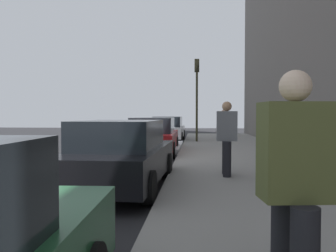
# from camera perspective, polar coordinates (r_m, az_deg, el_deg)

# --- Properties ---
(ground_plane) EXTENTS (56.00, 56.00, 0.00)m
(ground_plane) POSITION_cam_1_polar(r_m,az_deg,el_deg) (13.24, -2.66, -5.19)
(ground_plane) COLOR black
(sidewalk) EXTENTS (28.00, 4.60, 0.15)m
(sidewalk) POSITION_cam_1_polar(r_m,az_deg,el_deg) (13.22, 11.73, -4.92)
(sidewalk) COLOR gray
(sidewalk) RESTS_ON ground
(lane_stripe_centre) EXTENTS (28.00, 0.14, 0.01)m
(lane_stripe_centre) POSITION_cam_1_polar(r_m,az_deg,el_deg) (14.02, -15.79, -4.85)
(lane_stripe_centre) COLOR gold
(lane_stripe_centre) RESTS_ON ground
(snow_bank_curb) EXTENTS (4.65, 0.56, 0.22)m
(snow_bank_curb) POSITION_cam_1_polar(r_m,az_deg,el_deg) (16.23, 1.23, -3.48)
(snow_bank_curb) COLOR white
(snow_bank_curb) RESTS_ON ground
(parked_car_black) EXTENTS (4.49, 2.01, 1.51)m
(parked_car_black) POSITION_cam_1_polar(r_m,az_deg,el_deg) (7.65, -7.76, -4.73)
(parked_car_black) COLOR black
(parked_car_black) RESTS_ON ground
(parked_car_red) EXTENTS (4.71, 1.95, 1.51)m
(parked_car_red) POSITION_cam_1_polar(r_m,az_deg,el_deg) (14.11, -2.42, -1.66)
(parked_car_red) COLOR black
(parked_car_red) RESTS_ON ground
(parked_car_white) EXTENTS (4.42, 1.93, 1.51)m
(parked_car_white) POSITION_cam_1_polar(r_m,az_deg,el_deg) (20.82, 0.02, -0.50)
(parked_car_white) COLOR black
(parked_car_white) RESTS_ON ground
(pedestrian_olive_coat) EXTENTS (0.60, 0.52, 1.82)m
(pedestrian_olive_coat) POSITION_cam_1_polar(r_m,az_deg,el_deg) (2.76, 20.22, -9.10)
(pedestrian_olive_coat) COLOR black
(pedestrian_olive_coat) RESTS_ON sidewalk
(pedestrian_grey_coat) EXTENTS (0.60, 0.50, 1.81)m
(pedestrian_grey_coat) POSITION_cam_1_polar(r_m,az_deg,el_deg) (8.48, 9.73, -1.67)
(pedestrian_grey_coat) COLOR black
(pedestrian_grey_coat) RESTS_ON sidewalk
(pedestrian_brown_coat) EXTENTS (0.58, 0.53, 1.82)m
(pedestrian_brown_coat) POSITION_cam_1_polar(r_m,az_deg,el_deg) (23.50, 9.16, 0.64)
(pedestrian_brown_coat) COLOR black
(pedestrian_brown_coat) RESTS_ON sidewalk
(traffic_light_pole) EXTENTS (0.35, 0.26, 4.53)m
(traffic_light_pole) POSITION_cam_1_polar(r_m,az_deg,el_deg) (19.08, 4.81, 6.61)
(traffic_light_pole) COLOR #2D2D19
(traffic_light_pole) RESTS_ON sidewalk
(rolling_suitcase) EXTENTS (0.34, 0.22, 0.95)m
(rolling_suitcase) POSITION_cam_1_polar(r_m,az_deg,el_deg) (3.39, 21.14, -18.84)
(rolling_suitcase) COLOR #191E38
(rolling_suitcase) RESTS_ON sidewalk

